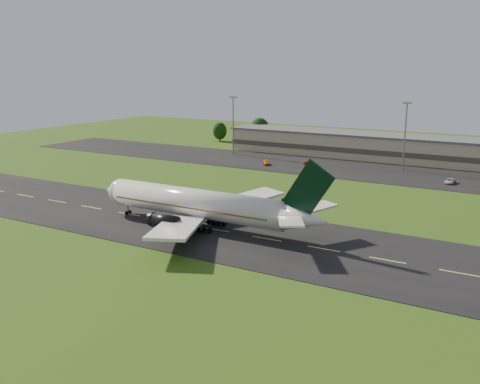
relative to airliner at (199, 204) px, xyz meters
The scene contains 10 objects.
ground 15.51m from the airliner, ahead, with size 360.00×360.00×0.00m, color #294812.
taxiway 15.50m from the airliner, ahead, with size 220.00×30.00×0.10m, color black.
apron 73.65m from the airliner, 78.39° to the left, with size 260.00×30.00×0.10m, color black.
airliner is the anchor object (origin of this frame).
terminal 98.49m from the airliner, 77.57° to the left, with size 145.00×16.00×8.40m.
light_mast_west 89.89m from the airliner, 116.68° to the left, with size 2.40×1.20×20.35m.
light_mast_centre 82.80m from the airliner, 76.10° to the left, with size 2.40×1.20×20.35m.
service_vehicle_a 69.43m from the airliner, 106.56° to the left, with size 1.77×4.41×1.50m, color orange.
service_vehicle_b 72.33m from the airliner, 95.42° to the left, with size 1.59×4.55×1.50m, color maroon.
service_vehicle_c 75.41m from the airliner, 61.71° to the left, with size 2.15×4.67×1.30m, color silver.
Camera 1 is at (42.37, -82.73, 30.88)m, focal length 40.00 mm.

